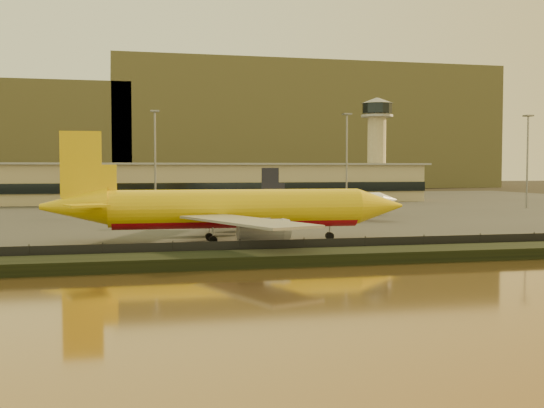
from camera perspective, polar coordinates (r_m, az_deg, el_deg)
The scene contains 12 objects.
ground at distance 96.01m, azimuth -0.62°, elevation -3.63°, with size 900.00×900.00×0.00m, color black.
embankment at distance 79.56m, azimuth 2.10°, elevation -4.50°, with size 320.00×7.00×1.40m, color black.
tarmac at distance 189.51m, azimuth -6.99°, elevation -0.35°, with size 320.00×220.00×0.20m, color #2D2D2D.
perimeter_fence at distance 83.32m, azimuth 1.37°, elevation -3.75°, with size 300.00×0.05×2.20m, color black.
terminal_building at distance 218.71m, azimuth -11.68°, elevation 1.67°, with size 202.00×25.00×12.60m.
control_tower at distance 242.06m, azimuth 8.76°, elevation 5.47°, with size 11.20×11.20×35.50m.
apron_light_masts at distance 171.90m, azimuth -1.28°, elevation 4.54°, with size 152.20×12.20×25.40m.
distant_hills at distance 433.48m, azimuth -13.41°, elevation 5.60°, with size 470.00×160.00×70.00m.
dhl_cargo_jet at distance 100.57m, azimuth -3.49°, elevation -0.47°, with size 53.91×52.89×16.13m.
white_narrowbody_jet at distance 152.03m, azimuth 4.82°, elevation 0.12°, with size 37.70×35.99×11.00m.
gse_vehicle_yellow at distance 118.39m, azimuth -1.59°, elevation -1.87°, with size 3.74×1.68×1.68m, color #E1B70B.
gse_vehicle_white at distance 125.44m, azimuth -10.82°, elevation -1.59°, with size 4.24×1.91×1.91m, color white.
Camera 1 is at (-21.11, -93.00, 11.09)m, focal length 45.00 mm.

